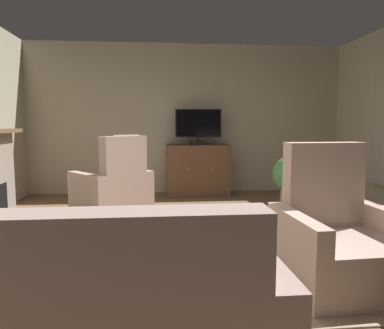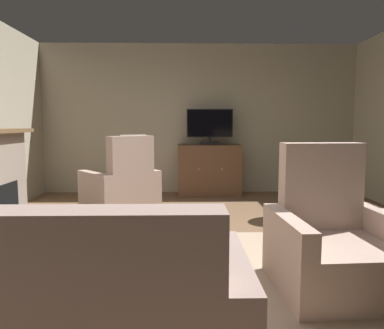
# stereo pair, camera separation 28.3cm
# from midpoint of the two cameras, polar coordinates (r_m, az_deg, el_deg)

# --- Properties ---
(ground_plane) EXTENTS (6.49, 7.26, 0.04)m
(ground_plane) POSITION_cam_midpoint_polar(r_m,az_deg,el_deg) (3.85, 5.39, -13.68)
(ground_plane) COLOR brown
(wall_back) EXTENTS (6.49, 0.10, 2.79)m
(wall_back) POSITION_cam_midpoint_polar(r_m,az_deg,el_deg) (6.99, 2.30, 7.07)
(wall_back) COLOR #B2A88E
(wall_back) RESTS_ON ground_plane
(rug_central) EXTENTS (2.70, 2.13, 0.01)m
(rug_central) POSITION_cam_midpoint_polar(r_m,az_deg,el_deg) (3.42, 4.54, -15.83)
(rug_central) COLOR tan
(rug_central) RESTS_ON ground_plane
(tv_cabinet) EXTENTS (1.14, 0.55, 0.93)m
(tv_cabinet) POSITION_cam_midpoint_polar(r_m,az_deg,el_deg) (6.71, 3.93, -1.05)
(tv_cabinet) COLOR #402A1C
(tv_cabinet) RESTS_ON ground_plane
(television) EXTENTS (0.83, 0.20, 0.64)m
(television) POSITION_cam_midpoint_polar(r_m,az_deg,el_deg) (6.60, 4.02, 6.04)
(television) COLOR black
(television) RESTS_ON tv_cabinet
(coffee_table) EXTENTS (1.07, 0.61, 0.41)m
(coffee_table) POSITION_cam_midpoint_polar(r_m,az_deg,el_deg) (3.14, -2.77, -10.81)
(coffee_table) COLOR brown
(coffee_table) RESTS_ON ground_plane
(tv_remote) EXTENTS (0.10, 0.18, 0.02)m
(tv_remote) POSITION_cam_midpoint_polar(r_m,az_deg,el_deg) (2.99, 2.02, -10.64)
(tv_remote) COLOR black
(tv_remote) RESTS_ON coffee_table
(sofa_floral) EXTENTS (1.42, 0.89, 0.95)m
(sofa_floral) POSITION_cam_midpoint_polar(r_m,az_deg,el_deg) (1.98, -9.16, -23.23)
(sofa_floral) COLOR #A3897F
(sofa_floral) RESTS_ON ground_plane
(armchair_by_fireplace) EXTENTS (1.24, 1.23, 1.16)m
(armchair_by_fireplace) POSITION_cam_midpoint_polar(r_m,az_deg,el_deg) (5.38, -9.43, -3.89)
(armchair_by_fireplace) COLOR #BC9E8E
(armchair_by_fireplace) RESTS_ON ground_plane
(armchair_angled_to_table) EXTENTS (0.99, 0.96, 1.14)m
(armchair_angled_to_table) POSITION_cam_midpoint_polar(r_m,az_deg,el_deg) (3.21, 23.79, -11.58)
(armchair_angled_to_table) COLOR #BC9E8E
(armchair_angled_to_table) RESTS_ON ground_plane
(potted_plant_on_hearth_side) EXTENTS (0.51, 0.51, 0.86)m
(potted_plant_on_hearth_side) POSITION_cam_midpoint_polar(r_m,az_deg,el_deg) (5.28, 17.88, -2.41)
(potted_plant_on_hearth_side) COLOR #99664C
(potted_plant_on_hearth_side) RESTS_ON ground_plane
(cat) EXTENTS (0.24, 0.72, 0.21)m
(cat) POSITION_cam_midpoint_polar(r_m,az_deg,el_deg) (4.13, -14.27, -10.72)
(cat) COLOR #2D2D33
(cat) RESTS_ON ground_plane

